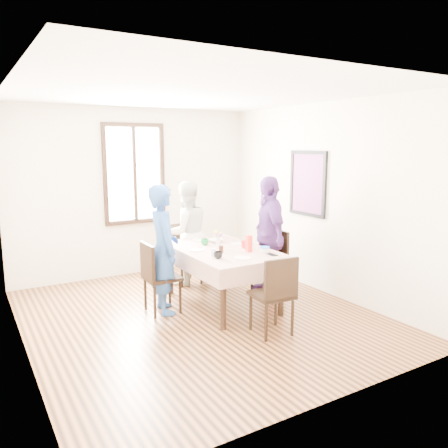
{
  "coord_description": "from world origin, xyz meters",
  "views": [
    {
      "loc": [
        -2.45,
        -4.71,
        2.1
      ],
      "look_at": [
        0.46,
        0.17,
        1.1
      ],
      "focal_mm": 35.7,
      "sensor_mm": 36.0,
      "label": 1
    }
  ],
  "objects_px": {
    "chair_right": "(268,262)",
    "person_far": "(186,233)",
    "chair_near": "(272,294)",
    "dining_table": "(222,277)",
    "chair_left": "(162,277)",
    "chair_far": "(186,254)",
    "person_left": "(163,249)",
    "person_right": "(267,236)"
  },
  "relations": [
    {
      "from": "chair_right",
      "to": "person_far",
      "type": "height_order",
      "value": "person_far"
    },
    {
      "from": "chair_right",
      "to": "chair_near",
      "type": "relative_size",
      "value": 1.0
    },
    {
      "from": "person_far",
      "to": "dining_table",
      "type": "bearing_deg",
      "value": 91.7
    },
    {
      "from": "dining_table",
      "to": "chair_right",
      "type": "distance_m",
      "value": 0.8
    },
    {
      "from": "person_far",
      "to": "chair_right",
      "type": "bearing_deg",
      "value": 129.5
    },
    {
      "from": "chair_left",
      "to": "chair_far",
      "type": "bearing_deg",
      "value": 140.89
    },
    {
      "from": "chair_right",
      "to": "person_left",
      "type": "distance_m",
      "value": 1.61
    },
    {
      "from": "dining_table",
      "to": "person_left",
      "type": "xyz_separation_m",
      "value": [
        -0.77,
        0.15,
        0.44
      ]
    },
    {
      "from": "chair_right",
      "to": "person_far",
      "type": "relative_size",
      "value": 0.58
    },
    {
      "from": "chair_left",
      "to": "person_right",
      "type": "xyz_separation_m",
      "value": [
        1.57,
        -0.1,
        0.39
      ]
    },
    {
      "from": "chair_left",
      "to": "person_left",
      "type": "bearing_deg",
      "value": 90.96
    },
    {
      "from": "person_far",
      "to": "chair_far",
      "type": "bearing_deg",
      "value": -88.3
    },
    {
      "from": "dining_table",
      "to": "chair_near",
      "type": "height_order",
      "value": "chair_near"
    },
    {
      "from": "chair_near",
      "to": "person_left",
      "type": "bearing_deg",
      "value": 126.81
    },
    {
      "from": "chair_right",
      "to": "person_far",
      "type": "bearing_deg",
      "value": 41.83
    },
    {
      "from": "chair_far",
      "to": "dining_table",
      "type": "bearing_deg",
      "value": 86.85
    },
    {
      "from": "person_left",
      "to": "person_far",
      "type": "height_order",
      "value": "person_left"
    },
    {
      "from": "dining_table",
      "to": "person_right",
      "type": "relative_size",
      "value": 0.94
    },
    {
      "from": "person_left",
      "to": "person_far",
      "type": "distance_m",
      "value": 1.21
    },
    {
      "from": "chair_far",
      "to": "chair_near",
      "type": "bearing_deg",
      "value": 86.85
    },
    {
      "from": "chair_near",
      "to": "person_far",
      "type": "xyz_separation_m",
      "value": [
        0.0,
        2.17,
        0.33
      ]
    },
    {
      "from": "person_far",
      "to": "person_right",
      "type": "height_order",
      "value": "person_right"
    },
    {
      "from": "chair_far",
      "to": "person_far",
      "type": "xyz_separation_m",
      "value": [
        0.0,
        -0.02,
        0.33
      ]
    },
    {
      "from": "dining_table",
      "to": "person_left",
      "type": "relative_size",
      "value": 0.98
    },
    {
      "from": "person_left",
      "to": "person_right",
      "type": "bearing_deg",
      "value": -85.07
    },
    {
      "from": "chair_right",
      "to": "person_right",
      "type": "relative_size",
      "value": 0.54
    },
    {
      "from": "chair_left",
      "to": "person_right",
      "type": "distance_m",
      "value": 1.62
    },
    {
      "from": "person_far",
      "to": "chair_near",
      "type": "bearing_deg",
      "value": 91.7
    },
    {
      "from": "chair_far",
      "to": "person_left",
      "type": "distance_m",
      "value": 1.28
    },
    {
      "from": "chair_left",
      "to": "dining_table",
      "type": "bearing_deg",
      "value": 80.32
    },
    {
      "from": "dining_table",
      "to": "chair_near",
      "type": "relative_size",
      "value": 1.75
    },
    {
      "from": "chair_right",
      "to": "person_right",
      "type": "bearing_deg",
      "value": 94.03
    },
    {
      "from": "person_right",
      "to": "person_left",
      "type": "bearing_deg",
      "value": -75.28
    },
    {
      "from": "dining_table",
      "to": "chair_far",
      "type": "relative_size",
      "value": 1.75
    },
    {
      "from": "dining_table",
      "to": "person_far",
      "type": "distance_m",
      "value": 1.15
    },
    {
      "from": "person_right",
      "to": "dining_table",
      "type": "bearing_deg",
      "value": -67.92
    },
    {
      "from": "dining_table",
      "to": "person_left",
      "type": "bearing_deg",
      "value": 169.08
    },
    {
      "from": "chair_right",
      "to": "chair_near",
      "type": "height_order",
      "value": "same"
    },
    {
      "from": "chair_near",
      "to": "person_right",
      "type": "relative_size",
      "value": 0.54
    },
    {
      "from": "chair_far",
      "to": "person_right",
      "type": "relative_size",
      "value": 0.54
    },
    {
      "from": "chair_far",
      "to": "person_right",
      "type": "distance_m",
      "value": 1.36
    },
    {
      "from": "chair_right",
      "to": "chair_far",
      "type": "height_order",
      "value": "same"
    }
  ]
}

